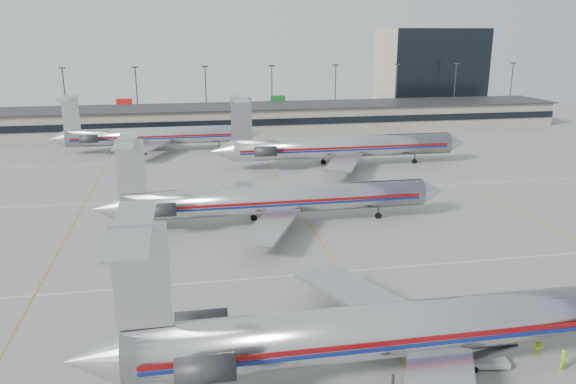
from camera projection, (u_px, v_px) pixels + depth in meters
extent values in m
plane|color=gray|center=(372.00, 318.00, 48.76)|extent=(260.00, 260.00, 0.00)
cube|color=silver|center=(341.00, 272.00, 58.20)|extent=(160.00, 0.15, 0.02)
cube|color=gray|center=(245.00, 119.00, 140.54)|extent=(160.00, 16.00, 6.00)
cube|color=black|center=(249.00, 123.00, 132.83)|extent=(160.00, 0.20, 1.60)
cube|color=#2D2D30|center=(245.00, 106.00, 139.68)|extent=(162.00, 17.00, 0.30)
cylinder|color=#38383D|center=(65.00, 98.00, 144.56)|extent=(0.30, 0.30, 15.00)
cube|color=#2D2D30|center=(62.00, 68.00, 142.47)|extent=(1.60, 0.40, 0.35)
cylinder|color=#38383D|center=(137.00, 97.00, 147.75)|extent=(0.30, 0.30, 15.00)
cube|color=#2D2D30|center=(135.00, 67.00, 145.66)|extent=(1.60, 0.40, 0.35)
cylinder|color=#38383D|center=(206.00, 95.00, 150.93)|extent=(0.30, 0.30, 15.00)
cube|color=#2D2D30|center=(205.00, 66.00, 148.84)|extent=(1.60, 0.40, 0.35)
cylinder|color=#38383D|center=(272.00, 94.00, 154.12)|extent=(0.30, 0.30, 15.00)
cube|color=#2D2D30|center=(272.00, 66.00, 152.03)|extent=(1.60, 0.40, 0.35)
cylinder|color=#38383D|center=(335.00, 93.00, 157.30)|extent=(0.30, 0.30, 15.00)
cube|color=#2D2D30|center=(336.00, 65.00, 155.21)|extent=(1.60, 0.40, 0.35)
cylinder|color=#38383D|center=(396.00, 91.00, 160.49)|extent=(0.30, 0.30, 15.00)
cube|color=#2D2D30|center=(397.00, 64.00, 158.40)|extent=(1.60, 0.40, 0.35)
cylinder|color=#38383D|center=(454.00, 90.00, 163.67)|extent=(0.30, 0.30, 15.00)
cube|color=#2D2D30|center=(457.00, 64.00, 161.58)|extent=(1.60, 0.40, 0.35)
cylinder|color=#38383D|center=(511.00, 89.00, 166.86)|extent=(0.30, 0.30, 15.00)
cube|color=#2D2D30|center=(513.00, 63.00, 164.77)|extent=(1.60, 0.40, 0.35)
cube|color=tan|center=(429.00, 69.00, 177.24)|extent=(30.00, 20.00, 25.00)
cylinder|color=silver|center=(423.00, 326.00, 40.17)|extent=(41.71, 3.86, 3.86)
cone|color=#B6B6BB|center=(92.00, 359.00, 36.15)|extent=(3.75, 3.86, 3.86)
cube|color=maroon|center=(435.00, 338.00, 38.30)|extent=(39.62, 0.05, 0.36)
cube|color=navy|center=(435.00, 344.00, 38.41)|extent=(39.62, 0.05, 0.29)
cube|color=#B6B6BB|center=(363.00, 297.00, 46.99)|extent=(9.70, 14.14, 0.33)
cube|color=#B6B6BB|center=(141.00, 277.00, 35.25)|extent=(3.55, 0.26, 7.09)
cube|color=#B6B6BB|center=(132.00, 227.00, 34.28)|extent=(2.50, 10.95, 0.19)
cylinder|color=#2D2D30|center=(201.00, 322.00, 40.13)|extent=(3.75, 1.77, 1.77)
cylinder|color=#2D2D30|center=(205.00, 370.00, 34.51)|extent=(3.75, 1.77, 1.77)
cylinder|color=#2D2D30|center=(369.00, 347.00, 42.75)|extent=(0.21, 0.21, 1.72)
cylinder|color=silver|center=(278.00, 199.00, 71.50)|extent=(38.65, 3.57, 3.57)
cone|color=silver|center=(431.00, 191.00, 75.19)|extent=(3.09, 3.57, 3.57)
cone|color=#B6B6BB|center=(107.00, 209.00, 67.77)|extent=(3.48, 3.57, 3.57)
cube|color=maroon|center=(281.00, 202.00, 69.76)|extent=(36.72, 0.05, 0.34)
cube|color=navy|center=(281.00, 205.00, 69.87)|extent=(36.72, 0.05, 0.27)
cube|color=#B6B6BB|center=(256.00, 193.00, 77.81)|extent=(8.99, 13.10, 0.31)
cube|color=#B6B6BB|center=(272.00, 225.00, 65.03)|extent=(8.99, 13.10, 0.31)
cube|color=#B6B6BB|center=(131.00, 167.00, 66.94)|extent=(3.29, 0.24, 6.57)
cube|color=#B6B6BB|center=(126.00, 141.00, 66.04)|extent=(2.32, 10.15, 0.17)
cylinder|color=#2D2D30|center=(163.00, 197.00, 71.46)|extent=(3.48, 1.64, 1.64)
cylinder|color=#2D2D30|center=(161.00, 210.00, 66.25)|extent=(3.48, 1.64, 1.64)
cylinder|color=#2D2D30|center=(378.00, 213.00, 74.60)|extent=(0.19, 0.19, 1.59)
cylinder|color=#2D2D30|center=(258.00, 226.00, 69.51)|extent=(0.19, 0.19, 1.59)
cylinder|color=#2D2D30|center=(254.00, 214.00, 73.89)|extent=(0.19, 0.19, 1.59)
cylinder|color=black|center=(378.00, 216.00, 74.73)|extent=(0.87, 0.29, 0.87)
cylinder|color=silver|center=(344.00, 147.00, 102.58)|extent=(40.66, 3.96, 3.96)
cone|color=silver|center=(456.00, 142.00, 106.48)|extent=(3.42, 3.96, 3.96)
cone|color=#B6B6BB|center=(222.00, 151.00, 98.64)|extent=(3.85, 3.96, 3.96)
cube|color=maroon|center=(347.00, 148.00, 100.66)|extent=(38.62, 0.05, 0.37)
cube|color=navy|center=(347.00, 150.00, 100.78)|extent=(38.62, 0.05, 0.30)
cube|color=#B6B6BB|center=(323.00, 145.00, 109.57)|extent=(9.95, 14.50, 0.34)
cube|color=#B6B6BB|center=(344.00, 162.00, 95.42)|extent=(9.95, 14.50, 0.34)
cube|color=#B6B6BB|center=(241.00, 119.00, 97.72)|extent=(3.64, 0.27, 7.28)
cube|color=#B6B6BB|center=(239.00, 99.00, 96.72)|extent=(2.57, 11.23, 0.19)
cylinder|color=#2D2D30|center=(261.00, 145.00, 102.72)|extent=(3.85, 1.82, 1.82)
cylinder|color=#2D2D30|center=(266.00, 151.00, 96.96)|extent=(3.85, 1.82, 1.82)
cylinder|color=#2D2D30|center=(415.00, 159.00, 105.83)|extent=(0.21, 0.21, 1.77)
cylinder|color=#2D2D30|center=(330.00, 166.00, 100.38)|extent=(0.21, 0.21, 1.77)
cylinder|color=#2D2D30|center=(323.00, 160.00, 105.23)|extent=(0.21, 0.21, 1.77)
cylinder|color=black|center=(415.00, 161.00, 105.97)|extent=(0.96, 0.32, 0.96)
cylinder|color=silver|center=(159.00, 136.00, 115.45)|extent=(36.31, 3.54, 3.54)
cone|color=silver|center=(254.00, 133.00, 118.93)|extent=(3.06, 3.54, 3.54)
cone|color=#B6B6BB|center=(57.00, 139.00, 111.93)|extent=(3.44, 3.54, 3.54)
cube|color=maroon|center=(158.00, 137.00, 113.73)|extent=(34.50, 0.05, 0.33)
cube|color=navy|center=(158.00, 138.00, 113.84)|extent=(34.50, 0.05, 0.27)
cube|color=#B6B6BB|center=(151.00, 135.00, 121.70)|extent=(8.89, 12.96, 0.31)
cube|color=#B6B6BB|center=(148.00, 147.00, 109.05)|extent=(8.89, 12.96, 0.31)
cube|color=#B6B6BB|center=(71.00, 114.00, 111.11)|extent=(3.25, 0.24, 6.50)
cube|color=#B6B6BB|center=(68.00, 98.00, 110.22)|extent=(2.29, 10.03, 0.17)
cylinder|color=#2D2D30|center=(93.00, 134.00, 115.58)|extent=(3.44, 1.62, 1.62)
cylinder|color=#2D2D30|center=(89.00, 139.00, 110.43)|extent=(3.44, 1.62, 1.62)
cylinder|color=#2D2D30|center=(220.00, 146.00, 118.35)|extent=(0.19, 0.19, 1.58)
cylinder|color=#2D2D30|center=(145.00, 151.00, 113.48)|extent=(0.19, 0.19, 1.58)
cylinder|color=#2D2D30|center=(146.00, 146.00, 117.81)|extent=(0.19, 0.19, 1.58)
cylinder|color=black|center=(220.00, 148.00, 118.48)|extent=(0.86, 0.29, 0.86)
cube|color=#9C9C9C|center=(487.00, 363.00, 41.50)|extent=(3.30, 1.63, 0.44)
cube|color=#2D2D30|center=(494.00, 350.00, 41.32)|extent=(3.29, 1.30, 1.13)
cylinder|color=black|center=(497.00, 360.00, 42.21)|extent=(0.44, 0.14, 0.44)
cylinder|color=black|center=(504.00, 367.00, 41.30)|extent=(0.44, 0.14, 0.44)
cylinder|color=black|center=(469.00, 363.00, 41.81)|extent=(0.44, 0.14, 0.44)
cylinder|color=black|center=(475.00, 370.00, 40.89)|extent=(0.44, 0.14, 0.44)
imported|color=#9FEE16|center=(563.00, 361.00, 40.87)|extent=(0.75, 0.63, 1.76)
imported|color=#C0EA16|center=(539.00, 347.00, 42.82)|extent=(0.94, 0.85, 1.57)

